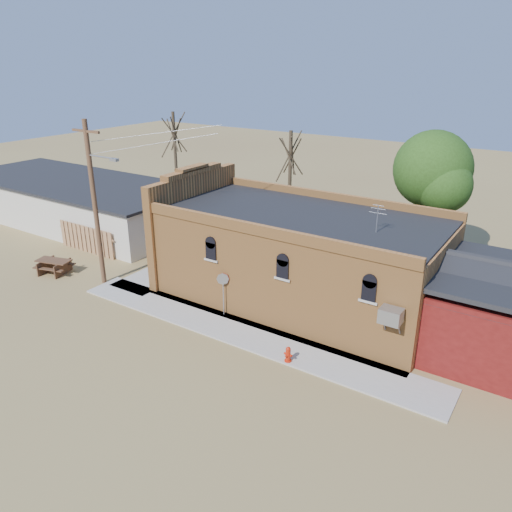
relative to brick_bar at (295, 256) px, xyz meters
The scene contains 15 objects.
ground 6.19m from the brick_bar, 106.65° to the right, with size 120.00×120.00×0.00m, color olive.
sidewalk_south 5.14m from the brick_bar, 91.78° to the right, with size 19.00×2.20×0.08m, color #9E9991.
sidewalk_west 8.28m from the brick_bar, behind, with size 2.60×10.00×0.08m, color #9E9991.
brick_bar is the anchor object (origin of this frame).
red_shed 9.86m from the brick_bar, ahead, with size 5.40×6.40×4.30m.
storage_building 20.81m from the brick_bar, behind, with size 20.40×8.40×3.17m.
wood_fence 14.61m from the brick_bar, behind, with size 5.20×0.10×1.80m, color #9E6547, non-canonical shape.
utility_pole 10.96m from the brick_bar, 156.31° to the right, with size 3.12×0.26×9.00m.
tree_bare_near 9.54m from the brick_bar, 121.74° to the left, with size 2.80×2.80×7.65m.
tree_bare_far 18.25m from the brick_bar, 151.47° to the left, with size 2.80×2.80×8.16m.
tree_leafy 9.80m from the brick_bar, 61.44° to the left, with size 4.40×4.40×8.15m.
fire_hydrant 6.48m from the brick_bar, 62.61° to the right, with size 0.40×0.39×0.68m.
stop_sign 4.16m from the brick_bar, 116.39° to the right, with size 0.51×0.40×2.22m.
trash_barrel 7.79m from the brick_bar, behind, with size 0.58×0.58×0.90m, color navy.
picnic_table 14.32m from the brick_bar, 159.42° to the right, with size 2.33×1.98×0.83m.
Camera 1 is at (13.12, -15.48, 11.86)m, focal length 35.00 mm.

